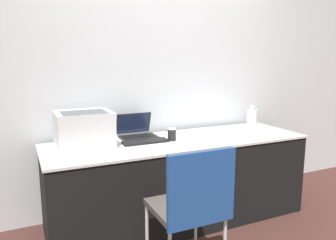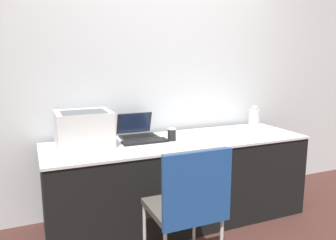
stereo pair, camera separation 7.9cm
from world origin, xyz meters
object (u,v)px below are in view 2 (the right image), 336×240
(coffee_cup, at_px, (172,134))
(metal_pitcher, at_px, (254,117))
(external_keyboard, at_px, (145,142))
(mouse, at_px, (171,138))
(printer, at_px, (84,127))
(chair, at_px, (190,198))
(laptop_left, at_px, (137,132))

(coffee_cup, bearing_deg, metal_pitcher, 13.02)
(external_keyboard, xyz_separation_m, mouse, (0.25, 0.01, 0.00))
(mouse, height_order, metal_pitcher, metal_pitcher)
(printer, relative_size, mouse, 7.21)
(external_keyboard, xyz_separation_m, coffee_cup, (0.24, -0.02, 0.04))
(chair, bearing_deg, laptop_left, 90.26)
(coffee_cup, height_order, mouse, coffee_cup)
(external_keyboard, bearing_deg, chair, -89.28)
(printer, distance_m, external_keyboard, 0.53)
(mouse, height_order, chair, chair)
(coffee_cup, height_order, metal_pitcher, metal_pitcher)
(coffee_cup, relative_size, metal_pitcher, 0.48)
(external_keyboard, height_order, chair, chair)
(mouse, bearing_deg, coffee_cup, -106.12)
(metal_pitcher, bearing_deg, printer, -175.55)
(coffee_cup, xyz_separation_m, mouse, (0.01, 0.03, -0.04))
(laptop_left, distance_m, metal_pitcher, 1.32)
(chair, bearing_deg, coffee_cup, 74.07)
(coffee_cup, distance_m, chair, 0.87)
(printer, xyz_separation_m, laptop_left, (0.50, 0.15, -0.11))
(laptop_left, relative_size, coffee_cup, 3.06)
(coffee_cup, bearing_deg, mouse, 73.88)
(metal_pitcher, xyz_separation_m, chair, (-1.31, -1.06, -0.27))
(mouse, relative_size, chair, 0.07)
(laptop_left, bearing_deg, metal_pitcher, -0.20)
(coffee_cup, bearing_deg, chair, -105.93)
(printer, xyz_separation_m, coffee_cup, (0.74, -0.11, -0.10))
(external_keyboard, bearing_deg, mouse, 3.35)
(chair, bearing_deg, metal_pitcher, 38.93)
(external_keyboard, distance_m, coffee_cup, 0.25)
(laptop_left, relative_size, metal_pitcher, 1.48)
(printer, distance_m, laptop_left, 0.54)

